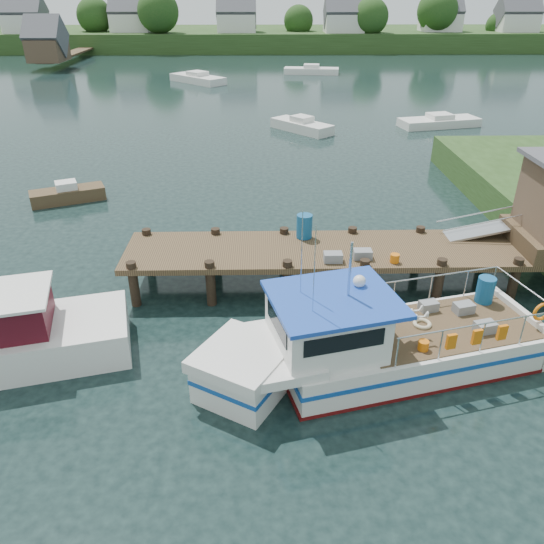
{
  "coord_description": "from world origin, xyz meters",
  "views": [
    {
      "loc": [
        -1.31,
        -16.37,
        9.33
      ],
      "look_at": [
        -1.0,
        -1.5,
        1.3
      ],
      "focal_mm": 35.0,
      "sensor_mm": 36.0,
      "label": 1
    }
  ],
  "objects_px": {
    "dock": "(493,224)",
    "lobster_boat": "(367,345)",
    "moored_far": "(311,70)",
    "moored_c": "(439,122)",
    "moored_d": "(198,78)",
    "moored_rowboat": "(68,194)",
    "moored_b": "(302,126)"
  },
  "relations": [
    {
      "from": "moored_rowboat",
      "to": "moored_c",
      "type": "relative_size",
      "value": 0.57
    },
    {
      "from": "moored_d",
      "to": "lobster_boat",
      "type": "bearing_deg",
      "value": -93.95
    },
    {
      "from": "moored_c",
      "to": "moored_d",
      "type": "xyz_separation_m",
      "value": [
        -20.35,
        21.16,
        0.09
      ]
    },
    {
      "from": "moored_rowboat",
      "to": "moored_c",
      "type": "bearing_deg",
      "value": 40.31
    },
    {
      "from": "moored_d",
      "to": "moored_b",
      "type": "bearing_deg",
      "value": -81.19
    },
    {
      "from": "dock",
      "to": "lobster_boat",
      "type": "distance_m",
      "value": 7.15
    },
    {
      "from": "moored_far",
      "to": "moored_c",
      "type": "relative_size",
      "value": 1.07
    },
    {
      "from": "moored_rowboat",
      "to": "moored_far",
      "type": "xyz_separation_m",
      "value": [
        15.68,
        42.92,
        0.04
      ]
    },
    {
      "from": "dock",
      "to": "moored_d",
      "type": "bearing_deg",
      "value": 108.09
    },
    {
      "from": "moored_rowboat",
      "to": "moored_b",
      "type": "bearing_deg",
      "value": 54.99
    },
    {
      "from": "lobster_boat",
      "to": "moored_d",
      "type": "height_order",
      "value": "lobster_boat"
    },
    {
      "from": "moored_far",
      "to": "moored_rowboat",
      "type": "bearing_deg",
      "value": -117.85
    },
    {
      "from": "moored_rowboat",
      "to": "moored_d",
      "type": "relative_size",
      "value": 0.55
    },
    {
      "from": "moored_rowboat",
      "to": "moored_d",
      "type": "bearing_deg",
      "value": 92.35
    },
    {
      "from": "moored_c",
      "to": "moored_d",
      "type": "relative_size",
      "value": 0.95
    },
    {
      "from": "moored_b",
      "to": "moored_c",
      "type": "xyz_separation_m",
      "value": [
        10.48,
        1.29,
        -0.05
      ]
    },
    {
      "from": "dock",
      "to": "moored_rowboat",
      "type": "height_order",
      "value": "dock"
    },
    {
      "from": "dock",
      "to": "moored_d",
      "type": "xyz_separation_m",
      "value": [
        -14.71,
        45.05,
        -1.8
      ]
    },
    {
      "from": "moored_far",
      "to": "moored_b",
      "type": "xyz_separation_m",
      "value": [
        -3.19,
        -28.78,
        -0.01
      ]
    },
    {
      "from": "moored_far",
      "to": "moored_b",
      "type": "distance_m",
      "value": 28.96
    },
    {
      "from": "dock",
      "to": "moored_b",
      "type": "xyz_separation_m",
      "value": [
        -4.84,
        22.6,
        -1.84
      ]
    },
    {
      "from": "moored_rowboat",
      "to": "moored_far",
      "type": "relative_size",
      "value": 0.54
    },
    {
      "from": "moored_far",
      "to": "moored_c",
      "type": "height_order",
      "value": "moored_far"
    },
    {
      "from": "dock",
      "to": "lobster_boat",
      "type": "xyz_separation_m",
      "value": [
        -5.04,
        -4.88,
        -1.38
      ]
    },
    {
      "from": "moored_far",
      "to": "lobster_boat",
      "type": "bearing_deg",
      "value": -101.23
    },
    {
      "from": "moored_rowboat",
      "to": "dock",
      "type": "bearing_deg",
      "value": -19.62
    },
    {
      "from": "moored_rowboat",
      "to": "lobster_boat",
      "type": "bearing_deg",
      "value": -40.93
    },
    {
      "from": "lobster_boat",
      "to": "moored_far",
      "type": "height_order",
      "value": "lobster_boat"
    },
    {
      "from": "dock",
      "to": "moored_d",
      "type": "relative_size",
      "value": 2.5
    },
    {
      "from": "lobster_boat",
      "to": "moored_far",
      "type": "distance_m",
      "value": 56.37
    },
    {
      "from": "lobster_boat",
      "to": "moored_far",
      "type": "xyz_separation_m",
      "value": [
        3.39,
        56.26,
        -0.45
      ]
    },
    {
      "from": "dock",
      "to": "moored_b",
      "type": "distance_m",
      "value": 23.19
    }
  ]
}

